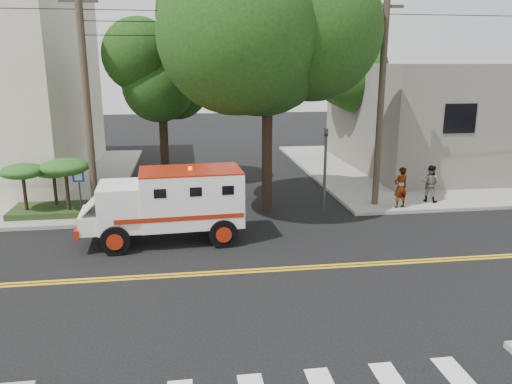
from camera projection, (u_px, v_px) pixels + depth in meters
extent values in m
plane|color=black|center=(253.00, 271.00, 15.31)|extent=(100.00, 100.00, 0.00)
cube|color=gray|center=(444.00, 167.00, 30.09)|extent=(17.00, 17.00, 0.15)
cube|color=slate|center=(468.00, 115.00, 30.00)|extent=(14.00, 12.00, 6.00)
cylinder|color=#382D23|center=(87.00, 108.00, 19.16)|extent=(0.28, 0.28, 9.00)
cylinder|color=#382D23|center=(381.00, 104.00, 20.99)|extent=(0.28, 0.28, 9.00)
cylinder|color=black|center=(267.00, 129.00, 20.87)|extent=(0.44, 0.44, 7.00)
sphere|color=#19320D|center=(268.00, 42.00, 19.99)|extent=(5.32, 5.32, 5.32)
sphere|color=#19320D|center=(300.00, 26.00, 19.27)|extent=(4.56, 4.56, 4.56)
cylinder|color=black|center=(164.00, 131.00, 25.69)|extent=(0.44, 0.44, 5.60)
sphere|color=#19320D|center=(161.00, 75.00, 24.99)|extent=(3.92, 3.92, 3.92)
sphere|color=#19320D|center=(177.00, 67.00, 24.46)|extent=(3.36, 3.36, 3.36)
cylinder|color=black|center=(353.00, 116.00, 31.07)|extent=(0.44, 0.44, 5.95)
sphere|color=#19320D|center=(355.00, 67.00, 30.32)|extent=(4.20, 4.20, 4.20)
sphere|color=#19320D|center=(373.00, 59.00, 29.75)|extent=(3.60, 3.60, 3.60)
cylinder|color=#3F3F42|center=(325.00, 172.00, 20.75)|extent=(0.12, 0.12, 3.60)
imported|color=#3F3F42|center=(326.00, 140.00, 20.41)|extent=(0.15, 0.18, 0.90)
cylinder|color=#3F3F42|center=(80.00, 195.00, 20.15)|extent=(0.06, 0.06, 2.00)
cube|color=#0C33A5|center=(78.00, 176.00, 19.89)|extent=(0.45, 0.03, 0.45)
cube|color=#1E3314|center=(52.00, 210.00, 20.73)|extent=(3.20, 2.00, 0.24)
cylinder|color=black|center=(25.00, 192.00, 20.09)|extent=(0.14, 0.14, 1.52)
ellipsoid|color=#1C4C17|center=(22.00, 171.00, 19.88)|extent=(1.73, 1.73, 0.60)
cylinder|color=black|center=(55.00, 189.00, 20.92)|extent=(0.14, 0.14, 1.36)
ellipsoid|color=#1C4C17|center=(53.00, 171.00, 20.73)|extent=(1.55, 1.55, 0.54)
cylinder|color=black|center=(67.00, 190.00, 20.12)|extent=(0.14, 0.14, 1.68)
ellipsoid|color=#1C4C17|center=(65.00, 167.00, 19.88)|extent=(1.91, 1.91, 0.66)
cube|color=white|center=(191.00, 197.00, 17.68)|extent=(3.63, 2.28, 1.89)
cube|color=white|center=(121.00, 206.00, 17.25)|extent=(1.56, 2.07, 1.53)
cube|color=black|center=(99.00, 196.00, 17.01)|extent=(0.14, 1.53, 0.63)
cube|color=white|center=(93.00, 220.00, 17.18)|extent=(0.92, 1.85, 0.63)
cube|color=#9C1E0C|center=(80.00, 227.00, 17.15)|extent=(0.27, 1.95, 0.32)
cube|color=#9C1E0C|center=(190.00, 170.00, 17.43)|extent=(3.63, 2.28, 0.05)
cylinder|color=black|center=(115.00, 241.00, 16.48)|extent=(1.01, 0.35, 0.99)
cylinder|color=black|center=(119.00, 222.00, 18.40)|extent=(1.01, 0.35, 0.99)
cylinder|color=black|center=(223.00, 233.00, 17.18)|extent=(1.01, 0.35, 0.99)
cylinder|color=black|center=(216.00, 216.00, 19.10)|extent=(1.01, 0.35, 0.99)
imported|color=gray|center=(401.00, 187.00, 21.30)|extent=(0.72, 0.55, 1.77)
imported|color=gray|center=(430.00, 183.00, 22.26)|extent=(1.02, 1.01, 1.66)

